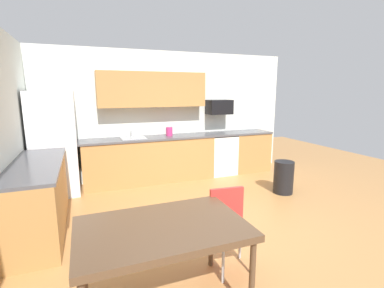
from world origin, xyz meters
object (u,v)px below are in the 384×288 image
at_px(microwave, 219,107).
at_px(chair_near_table, 230,222).
at_px(refrigerator, 54,144).
at_px(kettle, 169,132).
at_px(oven_range, 220,154).
at_px(trash_bin, 284,177).
at_px(dining_table, 162,232).

bearing_deg(microwave, chair_near_table, -114.83).
xyz_separation_m(refrigerator, kettle, (2.19, 0.13, 0.08)).
height_order(refrigerator, kettle, refrigerator).
relative_size(oven_range, kettle, 4.55).
bearing_deg(trash_bin, oven_range, 108.00).
relative_size(oven_range, chair_near_table, 1.07).
relative_size(refrigerator, trash_bin, 3.13).
distance_m(refrigerator, chair_near_table, 3.63).
height_order(microwave, trash_bin, microwave).
xyz_separation_m(trash_bin, kettle, (-1.71, 1.62, 0.72)).
height_order(refrigerator, microwave, refrigerator).
xyz_separation_m(oven_range, microwave, (0.00, 0.10, 1.06)).
bearing_deg(chair_near_table, refrigerator, 121.47).
distance_m(microwave, trash_bin, 2.13).
height_order(microwave, chair_near_table, microwave).
bearing_deg(dining_table, kettle, 72.11).
bearing_deg(trash_bin, chair_near_table, -141.75).
relative_size(chair_near_table, kettle, 4.25).
distance_m(trash_bin, kettle, 2.46).
bearing_deg(oven_range, dining_table, -123.93).
bearing_deg(trash_bin, refrigerator, 159.12).
height_order(oven_range, kettle, kettle).
height_order(refrigerator, oven_range, refrigerator).
bearing_deg(kettle, oven_range, -2.39).
bearing_deg(trash_bin, dining_table, -146.24).
xyz_separation_m(microwave, kettle, (-1.20, -0.05, -0.49)).
bearing_deg(dining_table, refrigerator, 107.35).
xyz_separation_m(refrigerator, chair_near_table, (1.88, -3.08, -0.43)).
bearing_deg(oven_range, chair_near_table, -115.52).
relative_size(refrigerator, chair_near_table, 2.21).
distance_m(oven_range, kettle, 1.32).
distance_m(refrigerator, microwave, 3.44).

